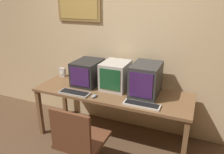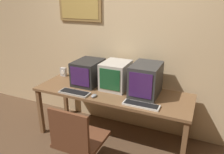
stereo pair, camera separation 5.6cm
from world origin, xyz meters
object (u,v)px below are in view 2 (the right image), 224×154
object	(u,v)px
monitor_left	(88,72)
monitor_right	(146,80)
monitor_center	(116,75)
office_chair	(79,146)
desk_clock	(63,72)
keyboard_side	(141,105)
keyboard_main	(74,93)
mouse_near_keyboard	(94,96)

from	to	relation	value
monitor_left	monitor_right	world-z (taller)	monitor_right
monitor_left	monitor_center	distance (m)	0.44
monitor_right	office_chair	xyz separation A→B (m)	(-0.49, -0.87, -0.57)
monitor_right	office_chair	size ratio (longest dim) A/B	0.53
monitor_left	desk_clock	distance (m)	0.54
desk_clock	keyboard_side	bearing A→B (deg)	-18.28
monitor_center	monitor_right	size ratio (longest dim) A/B	0.87
office_chair	monitor_right	bearing A→B (deg)	60.58
desk_clock	office_chair	bearing A→B (deg)	-48.43
monitor_center	keyboard_side	xyz separation A→B (m)	(0.48, -0.37, -0.17)
monitor_left	desk_clock	world-z (taller)	monitor_left
keyboard_side	office_chair	size ratio (longest dim) A/B	0.48
keyboard_main	office_chair	bearing A→B (deg)	-54.30
monitor_right	keyboard_side	distance (m)	0.39
monitor_left	monitor_right	size ratio (longest dim) A/B	0.96
keyboard_side	mouse_near_keyboard	xyz separation A→B (m)	(-0.62, -0.01, 0.00)
desk_clock	office_chair	size ratio (longest dim) A/B	0.15
monitor_right	desk_clock	xyz separation A→B (m)	(-1.39, 0.14, -0.14)
office_chair	monitor_left	bearing A→B (deg)	112.66
monitor_left	mouse_near_keyboard	bearing A→B (deg)	-52.02
keyboard_side	monitor_center	bearing A→B (deg)	142.08
desk_clock	mouse_near_keyboard	bearing A→B (deg)	-30.73
keyboard_side	mouse_near_keyboard	bearing A→B (deg)	-179.11
monitor_center	keyboard_main	xyz separation A→B (m)	(-0.43, -0.40, -0.17)
monitor_center	desk_clock	bearing A→B (deg)	173.98
monitor_right	desk_clock	size ratio (longest dim) A/B	3.52
monitor_left	monitor_center	bearing A→B (deg)	1.08
monitor_right	desk_clock	world-z (taller)	monitor_right
keyboard_main	keyboard_side	distance (m)	0.91
monitor_right	keyboard_main	bearing A→B (deg)	-157.72
monitor_left	monitor_right	xyz separation A→B (m)	(0.87, -0.04, 0.03)
keyboard_side	desk_clock	xyz separation A→B (m)	(-1.44, 0.48, 0.06)
monitor_center	keyboard_side	distance (m)	0.63
desk_clock	office_chair	world-z (taller)	office_chair
monitor_center	desk_clock	size ratio (longest dim) A/B	3.06
mouse_near_keyboard	desk_clock	xyz separation A→B (m)	(-0.82, 0.49, 0.05)
keyboard_side	office_chair	world-z (taller)	office_chair
monitor_right	office_chair	world-z (taller)	monitor_right
keyboard_main	desk_clock	size ratio (longest dim) A/B	3.05
monitor_right	monitor_left	bearing A→B (deg)	177.70
keyboard_side	mouse_near_keyboard	distance (m)	0.62
keyboard_main	keyboard_side	world-z (taller)	same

